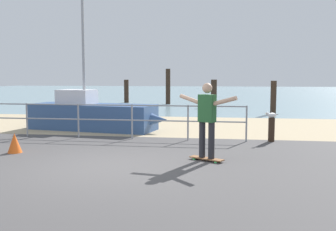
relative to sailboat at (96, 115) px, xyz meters
The scene contains 14 objects.
ground_plane 6.71m from the sailboat, 72.60° to the right, with size 24.00×10.00×0.04m, color #474444.
beach_strip 2.62m from the sailboat, 38.88° to the left, with size 24.00×6.00×0.04m, color tan.
sea_surface 29.69m from the sailboat, 86.13° to the left, with size 72.00×50.00×0.04m, color #75939E.
railing_fence 1.96m from the sailboat, 113.83° to the right, with size 11.70×0.05×1.05m.
sailboat is the anchor object (origin of this frame).
skateboard 6.05m from the sailboat, 47.79° to the right, with size 0.79×0.57×0.08m.
skateboarder 6.06m from the sailboat, 47.79° to the right, with size 1.30×0.79×1.65m.
bollard_short 5.98m from the sailboat, 15.99° to the right, with size 0.18×0.18×0.70m, color #332319.
seagull 5.97m from the sailboat, 16.12° to the right, with size 0.39×0.36×0.18m.
groyne_post_0 13.58m from the sailboat, 100.27° to the left, with size 0.32×0.32×1.60m, color #332319.
groyne_post_1 12.49m from the sailboat, 87.13° to the left, with size 0.30×0.30×2.33m, color #332319.
groyne_post_2 11.42m from the sailboat, 71.24° to the left, with size 0.36×0.36×1.65m, color #332319.
groyne_post_3 9.54m from the sailboat, 45.21° to the left, with size 0.28×0.28×1.64m, color #332319.
traffic_cone 4.31m from the sailboat, 98.29° to the right, with size 0.36×0.36×0.50m, color #E55919.
Camera 1 is at (2.49, -7.66, 1.90)m, focal length 42.07 mm.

